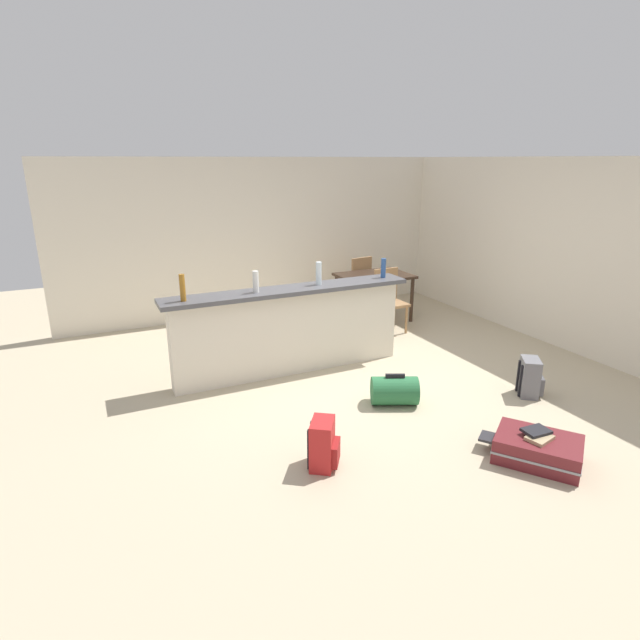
% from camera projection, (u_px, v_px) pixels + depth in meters
% --- Properties ---
extents(ground_plane, '(13.00, 13.00, 0.05)m').
position_uv_depth(ground_plane, '(356.00, 378.00, 6.05)').
color(ground_plane, '#BCAD8E').
extents(wall_back, '(6.60, 0.10, 2.50)m').
position_uv_depth(wall_back, '(266.00, 237.00, 8.30)').
color(wall_back, silver).
rests_on(wall_back, ground_plane).
extents(wall_right, '(0.10, 6.00, 2.50)m').
position_uv_depth(wall_right, '(536.00, 249.00, 7.17)').
color(wall_right, silver).
rests_on(wall_right, ground_plane).
extents(partition_half_wall, '(2.80, 0.20, 0.99)m').
position_uv_depth(partition_half_wall, '(290.00, 333.00, 6.03)').
color(partition_half_wall, silver).
rests_on(partition_half_wall, ground_plane).
extents(bar_countertop, '(2.96, 0.40, 0.05)m').
position_uv_depth(bar_countertop, '(290.00, 290.00, 5.88)').
color(bar_countertop, '#4C4C51').
rests_on(bar_countertop, partition_half_wall).
extents(bottle_amber, '(0.06, 0.06, 0.29)m').
position_uv_depth(bottle_amber, '(182.00, 288.00, 5.29)').
color(bottle_amber, '#9E661E').
rests_on(bottle_amber, bar_countertop).
extents(bottle_white, '(0.07, 0.07, 0.24)m').
position_uv_depth(bottle_white, '(256.00, 282.00, 5.65)').
color(bottle_white, silver).
rests_on(bottle_white, bar_countertop).
extents(bottle_clear, '(0.07, 0.07, 0.27)m').
position_uv_depth(bottle_clear, '(319.00, 273.00, 6.00)').
color(bottle_clear, silver).
rests_on(bottle_clear, bar_countertop).
extents(bottle_blue, '(0.06, 0.06, 0.24)m').
position_uv_depth(bottle_blue, '(383.00, 268.00, 6.36)').
color(bottle_blue, '#284C89').
rests_on(bottle_blue, bar_countertop).
extents(dining_table, '(1.10, 0.80, 0.74)m').
position_uv_depth(dining_table, '(374.00, 280.00, 7.99)').
color(dining_table, '#332319').
rests_on(dining_table, ground_plane).
extents(dining_chair_near_partition, '(0.41, 0.41, 0.93)m').
position_uv_depth(dining_chair_near_partition, '(389.00, 297.00, 7.53)').
color(dining_chair_near_partition, '#9E754C').
rests_on(dining_chair_near_partition, ground_plane).
extents(dining_chair_far_side, '(0.46, 0.46, 0.93)m').
position_uv_depth(dining_chair_far_side, '(358.00, 281.00, 8.51)').
color(dining_chair_far_side, '#9E754C').
rests_on(dining_chair_far_side, ground_plane).
extents(suitcase_flat_maroon, '(0.81, 0.87, 0.22)m').
position_uv_depth(suitcase_flat_maroon, '(537.00, 449.00, 4.33)').
color(suitcase_flat_maroon, maroon).
rests_on(suitcase_flat_maroon, ground_plane).
extents(duffel_bag_green, '(0.56, 0.47, 0.34)m').
position_uv_depth(duffel_bag_green, '(394.00, 391.00, 5.33)').
color(duffel_bag_green, '#286B3D').
rests_on(duffel_bag_green, ground_plane).
extents(backpack_grey, '(0.33, 0.34, 0.42)m').
position_uv_depth(backpack_grey, '(530.00, 378.00, 5.51)').
color(backpack_grey, slate).
rests_on(backpack_grey, ground_plane).
extents(backpack_red, '(0.33, 0.34, 0.42)m').
position_uv_depth(backpack_red, '(323.00, 445.00, 4.22)').
color(backpack_red, red).
rests_on(backpack_red, ground_plane).
extents(book_stack, '(0.26, 0.25, 0.06)m').
position_uv_depth(book_stack, '(538.00, 435.00, 4.29)').
color(book_stack, tan).
rests_on(book_stack, suitcase_flat_maroon).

